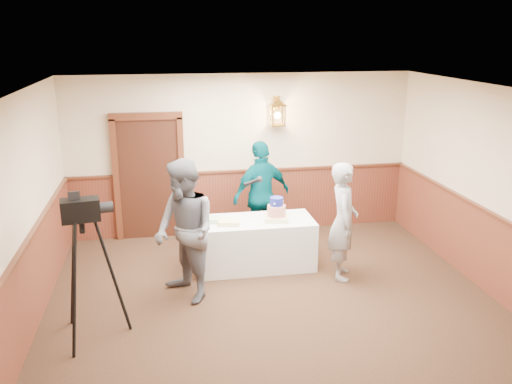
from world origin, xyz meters
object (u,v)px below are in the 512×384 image
at_px(tiered_cake, 276,211).
at_px(tv_camera_rig, 87,277).
at_px(sheet_cake_green, 211,220).
at_px(baker, 343,221).
at_px(display_table, 254,243).
at_px(interviewer, 185,232).
at_px(assistant_p, 262,195).
at_px(sheet_cake_yellow, 229,222).

height_order(tiered_cake, tv_camera_rig, tv_camera_rig).
bearing_deg(sheet_cake_green, baker, -18.39).
bearing_deg(tiered_cake, tv_camera_rig, -148.31).
distance_m(display_table, tv_camera_rig, 2.79).
xyz_separation_m(baker, tv_camera_rig, (-3.43, -1.06, -0.10)).
bearing_deg(display_table, interviewer, -141.08).
bearing_deg(assistant_p, tiered_cake, 72.11).
distance_m(display_table, assistant_p, 0.96).
xyz_separation_m(sheet_cake_yellow, baker, (1.59, -0.45, 0.08)).
xyz_separation_m(tiered_cake, assistant_p, (-0.08, 0.80, 0.01)).
height_order(tiered_cake, interviewer, interviewer).
height_order(sheet_cake_yellow, tv_camera_rig, tv_camera_rig).
distance_m(display_table, interviewer, 1.48).
bearing_deg(interviewer, baker, 69.70).
bearing_deg(display_table, tv_camera_rig, -143.74).
height_order(tiered_cake, assistant_p, assistant_p).
distance_m(interviewer, assistant_p, 2.09).
height_order(display_table, sheet_cake_yellow, sheet_cake_yellow).
relative_size(interviewer, assistant_p, 1.06).
relative_size(tiered_cake, assistant_p, 0.22).
bearing_deg(tv_camera_rig, sheet_cake_green, 36.68).
relative_size(tiered_cake, sheet_cake_green, 1.47).
bearing_deg(display_table, assistant_p, 70.90).
bearing_deg(interviewer, display_table, 101.58).
bearing_deg(tiered_cake, sheet_cake_green, 175.06).
bearing_deg(sheet_cake_green, sheet_cake_yellow, -32.43).
xyz_separation_m(interviewer, assistant_p, (1.32, 1.61, -0.05)).
xyz_separation_m(tiered_cake, interviewer, (-1.40, -0.81, 0.07)).
xyz_separation_m(sheet_cake_yellow, sheet_cake_green, (-0.25, 0.16, 0.00)).
bearing_deg(assistant_p, sheet_cake_yellow, 30.23).
bearing_deg(baker, sheet_cake_green, 85.96).
xyz_separation_m(display_table, assistant_p, (0.26, 0.75, 0.53)).
bearing_deg(tiered_cake, assistant_p, 95.37).
xyz_separation_m(baker, assistant_p, (-0.94, 1.33, 0.04)).
distance_m(sheet_cake_yellow, assistant_p, 1.10).
height_order(display_table, tv_camera_rig, tv_camera_rig).
bearing_deg(tiered_cake, display_table, 171.49).
bearing_deg(sheet_cake_green, interviewer, -115.68).
distance_m(tiered_cake, sheet_cake_green, 0.98).
relative_size(baker, assistant_p, 0.96).
height_order(display_table, baker, baker).
bearing_deg(sheet_cake_green, tv_camera_rig, -133.71).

